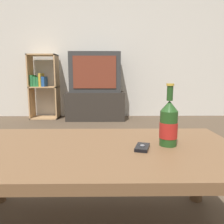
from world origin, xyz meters
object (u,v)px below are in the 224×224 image
object	(u,v)px
bookshelf	(43,85)
tv_stand	(96,106)
television	(95,72)
beer_bottle	(169,124)
cell_phone	(142,147)

from	to	relation	value
bookshelf	tv_stand	bearing A→B (deg)	-6.39
television	tv_stand	bearing A→B (deg)	90.00
beer_bottle	tv_stand	bearing A→B (deg)	100.20
television	beer_bottle	bearing A→B (deg)	-79.79
television	cell_phone	xyz separation A→B (m)	(0.36, -2.74, -0.35)
beer_bottle	cell_phone	xyz separation A→B (m)	(-0.12, -0.05, -0.09)
tv_stand	cell_phone	distance (m)	2.77
tv_stand	television	world-z (taller)	television
tv_stand	bookshelf	size ratio (longest dim) A/B	0.88
tv_stand	beer_bottle	xyz separation A→B (m)	(0.48, -2.69, 0.28)
television	beer_bottle	xyz separation A→B (m)	(0.48, -2.69, -0.27)
tv_stand	television	xyz separation A→B (m)	(0.00, -0.00, 0.55)
tv_stand	cell_phone	size ratio (longest dim) A/B	8.76
television	bookshelf	bearing A→B (deg)	173.37
bookshelf	cell_phone	world-z (taller)	bookshelf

